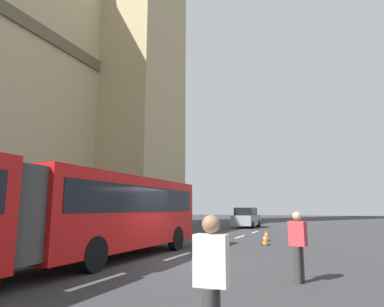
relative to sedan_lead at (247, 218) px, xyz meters
The scene contains 7 objects.
ground_plane 20.28m from the sedan_lead, behind, with size 160.00×160.00×0.00m, color #333335.
lane_centre_marking 19.50m from the sedan_lead, behind, with size 29.80×0.16×0.01m.
sedan_lead is the anchor object (origin of this frame).
traffic_cone_west 14.88m from the sedan_lead, 163.30° to the right, with size 0.36×0.36×0.58m.
traffic_cone_middle 12.59m from the sedan_lead, 161.77° to the right, with size 0.36×0.36×0.58m.
pedestrian_near_cones 27.72m from the sedan_lead, 167.53° to the right, with size 0.36×0.42×1.69m.
pedestrian_by_kerb 23.21m from the sedan_lead, 163.60° to the right, with size 0.35×0.45×1.69m.
Camera 1 is at (-10.75, -5.37, 1.77)m, focal length 30.70 mm.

